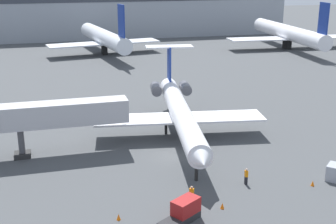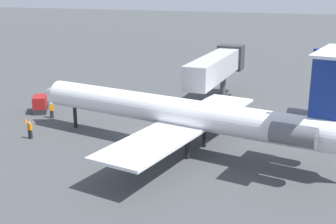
{
  "view_description": "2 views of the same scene",
  "coord_description": "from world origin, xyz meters",
  "px_view_note": "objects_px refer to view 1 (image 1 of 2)",
  "views": [
    {
      "loc": [
        -13.03,
        -45.55,
        20.12
      ],
      "look_at": [
        1.2,
        6.73,
        3.06
      ],
      "focal_mm": 48.38,
      "sensor_mm": 36.0,
      "label": 1
    },
    {
      "loc": [
        36.28,
        17.56,
        13.85
      ],
      "look_at": [
        2.54,
        4.23,
        3.34
      ],
      "focal_mm": 46.82,
      "sensor_mm": 36.0,
      "label": 2
    }
  ],
  "objects_px": {
    "jet_bridge": "(43,116)",
    "traffic_cone_near": "(222,206)",
    "regional_jet": "(179,110)",
    "ground_crew_marshaller": "(246,176)",
    "baggage_tug_lead": "(183,212)",
    "parked_airliner_centre": "(288,33)",
    "traffic_cone_mid": "(119,217)",
    "parked_airliner_west_mid": "(104,38)",
    "traffic_cone_far": "(313,183)",
    "ground_crew_loader": "(192,195)"
  },
  "relations": [
    {
      "from": "jet_bridge",
      "to": "traffic_cone_near",
      "type": "distance_m",
      "value": 22.79
    },
    {
      "from": "regional_jet",
      "to": "ground_crew_marshaller",
      "type": "distance_m",
      "value": 15.11
    },
    {
      "from": "baggage_tug_lead",
      "to": "parked_airliner_centre",
      "type": "bearing_deg",
      "value": 55.37
    },
    {
      "from": "baggage_tug_lead",
      "to": "traffic_cone_mid",
      "type": "relative_size",
      "value": 7.52
    },
    {
      "from": "traffic_cone_mid",
      "to": "parked_airliner_centre",
      "type": "distance_m",
      "value": 93.79
    },
    {
      "from": "ground_crew_marshaller",
      "to": "baggage_tug_lead",
      "type": "bearing_deg",
      "value": -148.48
    },
    {
      "from": "ground_crew_marshaller",
      "to": "traffic_cone_near",
      "type": "relative_size",
      "value": 3.07
    },
    {
      "from": "parked_airliner_west_mid",
      "to": "jet_bridge",
      "type": "bearing_deg",
      "value": -103.6
    },
    {
      "from": "ground_crew_marshaller",
      "to": "traffic_cone_mid",
      "type": "relative_size",
      "value": 3.07
    },
    {
      "from": "regional_jet",
      "to": "parked_airliner_west_mid",
      "type": "relative_size",
      "value": 0.95
    },
    {
      "from": "jet_bridge",
      "to": "traffic_cone_far",
      "type": "relative_size",
      "value": 30.61
    },
    {
      "from": "traffic_cone_near",
      "to": "parked_airliner_west_mid",
      "type": "xyz_separation_m",
      "value": [
        0.2,
        78.9,
        3.89
      ]
    },
    {
      "from": "traffic_cone_mid",
      "to": "parked_airliner_centre",
      "type": "xyz_separation_m",
      "value": [
        57.42,
        74.06,
        3.91
      ]
    },
    {
      "from": "parked_airliner_centre",
      "to": "traffic_cone_far",
      "type": "bearing_deg",
      "value": -117.66
    },
    {
      "from": "traffic_cone_near",
      "to": "traffic_cone_far",
      "type": "height_order",
      "value": "same"
    },
    {
      "from": "traffic_cone_far",
      "to": "ground_crew_marshaller",
      "type": "bearing_deg",
      "value": 161.92
    },
    {
      "from": "regional_jet",
      "to": "traffic_cone_mid",
      "type": "xyz_separation_m",
      "value": [
        -10.68,
        -17.95,
        -3.18
      ]
    },
    {
      "from": "baggage_tug_lead",
      "to": "traffic_cone_far",
      "type": "bearing_deg",
      "value": 11.49
    },
    {
      "from": "regional_jet",
      "to": "baggage_tug_lead",
      "type": "distance_m",
      "value": 20.48
    },
    {
      "from": "jet_bridge",
      "to": "regional_jet",
      "type": "bearing_deg",
      "value": 6.14
    },
    {
      "from": "jet_bridge",
      "to": "ground_crew_marshaller",
      "type": "xyz_separation_m",
      "value": [
        18.84,
        -12.92,
        -3.8
      ]
    },
    {
      "from": "parked_airliner_west_mid",
      "to": "ground_crew_marshaller",
      "type": "bearing_deg",
      "value": -87.11
    },
    {
      "from": "parked_airliner_centre",
      "to": "parked_airliner_west_mid",
      "type": "bearing_deg",
      "value": 174.88
    },
    {
      "from": "traffic_cone_mid",
      "to": "parked_airliner_west_mid",
      "type": "height_order",
      "value": "parked_airliner_west_mid"
    },
    {
      "from": "jet_bridge",
      "to": "parked_airliner_centre",
      "type": "bearing_deg",
      "value": 42.51
    },
    {
      "from": "baggage_tug_lead",
      "to": "regional_jet",
      "type": "bearing_deg",
      "value": 74.28
    },
    {
      "from": "traffic_cone_mid",
      "to": "parked_airliner_centre",
      "type": "relative_size",
      "value": 0.01
    },
    {
      "from": "baggage_tug_lead",
      "to": "ground_crew_marshaller",
      "type": "bearing_deg",
      "value": 31.52
    },
    {
      "from": "regional_jet",
      "to": "traffic_cone_mid",
      "type": "relative_size",
      "value": 57.09
    },
    {
      "from": "parked_airliner_west_mid",
      "to": "ground_crew_loader",
      "type": "bearing_deg",
      "value": -91.86
    },
    {
      "from": "baggage_tug_lead",
      "to": "jet_bridge",
      "type": "bearing_deg",
      "value": 121.48
    },
    {
      "from": "traffic_cone_far",
      "to": "ground_crew_loader",
      "type": "bearing_deg",
      "value": -179.31
    },
    {
      "from": "ground_crew_loader",
      "to": "regional_jet",
      "type": "bearing_deg",
      "value": 77.06
    },
    {
      "from": "jet_bridge",
      "to": "ground_crew_marshaller",
      "type": "distance_m",
      "value": 23.16
    },
    {
      "from": "ground_crew_marshaller",
      "to": "traffic_cone_far",
      "type": "relative_size",
      "value": 3.07
    },
    {
      "from": "regional_jet",
      "to": "parked_airliner_centre",
      "type": "distance_m",
      "value": 73.03
    },
    {
      "from": "traffic_cone_near",
      "to": "parked_airliner_centre",
      "type": "distance_m",
      "value": 88.95
    },
    {
      "from": "ground_crew_marshaller",
      "to": "baggage_tug_lead",
      "type": "relative_size",
      "value": 0.41
    },
    {
      "from": "ground_crew_marshaller",
      "to": "parked_airliner_centre",
      "type": "xyz_separation_m",
      "value": [
        44.3,
        70.79,
        3.33
      ]
    },
    {
      "from": "regional_jet",
      "to": "ground_crew_marshaller",
      "type": "bearing_deg",
      "value": -80.55
    },
    {
      "from": "traffic_cone_mid",
      "to": "baggage_tug_lead",
      "type": "bearing_deg",
      "value": -17.2
    },
    {
      "from": "ground_crew_loader",
      "to": "parked_airliner_west_mid",
      "type": "height_order",
      "value": "parked_airliner_west_mid"
    },
    {
      "from": "traffic_cone_near",
      "to": "parked_airliner_west_mid",
      "type": "bearing_deg",
      "value": 89.86
    },
    {
      "from": "ground_crew_marshaller",
      "to": "baggage_tug_lead",
      "type": "xyz_separation_m",
      "value": [
        -7.95,
        -4.87,
        -0.02
      ]
    },
    {
      "from": "traffic_cone_mid",
      "to": "regional_jet",
      "type": "bearing_deg",
      "value": 59.24
    },
    {
      "from": "regional_jet",
      "to": "traffic_cone_far",
      "type": "height_order",
      "value": "regional_jet"
    },
    {
      "from": "ground_crew_loader",
      "to": "traffic_cone_mid",
      "type": "relative_size",
      "value": 3.07
    },
    {
      "from": "ground_crew_marshaller",
      "to": "parked_airliner_centre",
      "type": "distance_m",
      "value": 83.57
    },
    {
      "from": "ground_crew_loader",
      "to": "jet_bridge",
      "type": "bearing_deg",
      "value": 129.74
    },
    {
      "from": "regional_jet",
      "to": "ground_crew_marshaller",
      "type": "relative_size",
      "value": 18.58
    }
  ]
}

